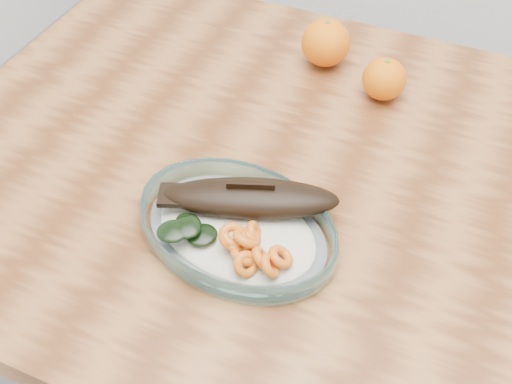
% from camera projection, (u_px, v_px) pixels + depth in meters
% --- Properties ---
extents(dining_table, '(1.20, 0.80, 0.75)m').
position_uv_depth(dining_table, '(336.00, 231.00, 0.94)').
color(dining_table, '#603216').
rests_on(dining_table, ground).
extents(plated_meal, '(0.55, 0.55, 0.08)m').
position_uv_depth(plated_meal, '(237.00, 224.00, 0.79)').
color(plated_meal, white).
rests_on(plated_meal, dining_table).
extents(orange_left, '(0.08, 0.08, 0.08)m').
position_uv_depth(orange_left, '(326.00, 43.00, 1.03)').
color(orange_left, orange).
rests_on(orange_left, dining_table).
extents(orange_right, '(0.07, 0.07, 0.07)m').
position_uv_depth(orange_right, '(384.00, 79.00, 0.98)').
color(orange_right, orange).
rests_on(orange_right, dining_table).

